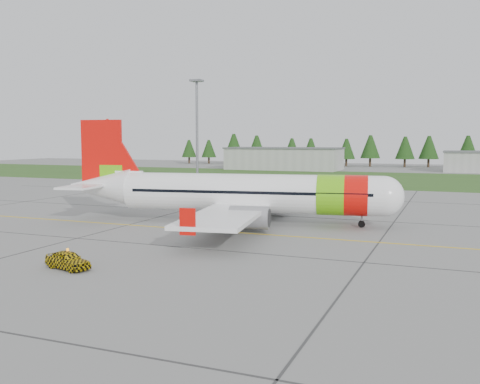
% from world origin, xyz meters
% --- Properties ---
extents(ground, '(320.00, 320.00, 0.00)m').
position_xyz_m(ground, '(0.00, 0.00, 0.00)').
color(ground, gray).
rests_on(ground, ground).
extents(aircraft, '(35.56, 33.15, 10.82)m').
position_xyz_m(aircraft, '(-4.59, 13.43, 3.12)').
color(aircraft, white).
rests_on(aircraft, ground).
extents(follow_me_car, '(1.54, 1.70, 3.60)m').
position_xyz_m(follow_me_car, '(-8.25, -9.30, 1.80)').
color(follow_me_car, yellow).
rests_on(follow_me_car, ground).
extents(service_van, '(1.64, 1.59, 3.90)m').
position_xyz_m(service_van, '(-24.50, 57.05, 1.95)').
color(service_van, white).
rests_on(service_van, ground).
extents(grass_strip, '(320.00, 50.00, 0.03)m').
position_xyz_m(grass_strip, '(0.00, 82.00, 0.01)').
color(grass_strip, '#30561E').
rests_on(grass_strip, ground).
extents(taxi_guideline, '(120.00, 0.25, 0.02)m').
position_xyz_m(taxi_guideline, '(0.00, 8.00, 0.01)').
color(taxi_guideline, gold).
rests_on(taxi_guideline, ground).
extents(hangar_west, '(32.00, 14.00, 6.00)m').
position_xyz_m(hangar_west, '(-30.00, 110.00, 3.00)').
color(hangar_west, '#A8A8A3').
rests_on(hangar_west, ground).
extents(floodlight_mast, '(0.50, 0.50, 20.00)m').
position_xyz_m(floodlight_mast, '(-32.00, 58.00, 10.00)').
color(floodlight_mast, slate).
rests_on(floodlight_mast, ground).
extents(treeline, '(160.00, 8.00, 10.00)m').
position_xyz_m(treeline, '(0.00, 138.00, 5.00)').
color(treeline, '#1C3F14').
rests_on(treeline, ground).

